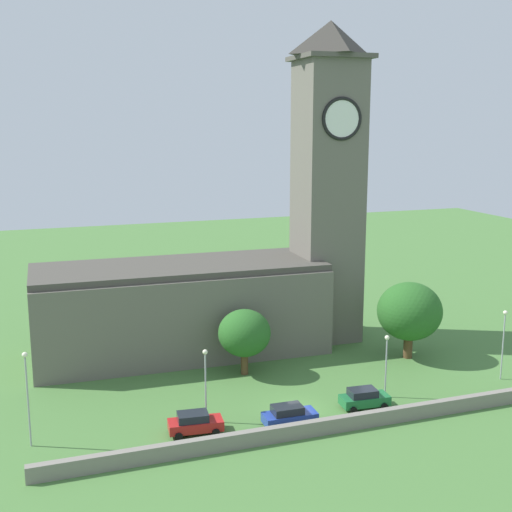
# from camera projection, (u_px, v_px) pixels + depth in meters

# --- Properties ---
(ground_plane) EXTENTS (200.00, 200.00, 0.00)m
(ground_plane) POSITION_uv_depth(u_px,v_px,m) (244.00, 355.00, 73.81)
(ground_plane) COLOR #477538
(church) EXTENTS (37.26, 12.74, 36.08)m
(church) POSITION_uv_depth(u_px,v_px,m) (227.00, 269.00, 74.85)
(church) COLOR #666056
(church) RESTS_ON ground
(quay_barrier) EXTENTS (46.17, 0.70, 1.28)m
(quay_barrier) POSITION_uv_depth(u_px,v_px,m) (321.00, 427.00, 55.04)
(quay_barrier) COLOR gray
(quay_barrier) RESTS_ON ground
(car_red) EXTENTS (4.64, 2.59, 1.80)m
(car_red) POSITION_uv_depth(u_px,v_px,m) (195.00, 423.00, 55.15)
(car_red) COLOR red
(car_red) RESTS_ON ground
(car_blue) EXTENTS (4.60, 2.35, 1.83)m
(car_blue) POSITION_uv_depth(u_px,v_px,m) (289.00, 416.00, 56.49)
(car_blue) COLOR #233D9E
(car_blue) RESTS_ON ground
(car_green) EXTENTS (4.49, 2.46, 1.79)m
(car_green) POSITION_uv_depth(u_px,v_px,m) (364.00, 398.00, 60.07)
(car_green) COLOR #1E6B38
(car_green) RESTS_ON ground
(streetlamp_west_end) EXTENTS (0.44, 0.44, 7.82)m
(streetlamp_west_end) POSITION_uv_depth(u_px,v_px,m) (27.00, 385.00, 52.13)
(streetlamp_west_end) COLOR #9EA0A5
(streetlamp_west_end) RESTS_ON ground
(streetlamp_west_mid) EXTENTS (0.44, 0.44, 6.50)m
(streetlamp_west_mid) POSITION_uv_depth(u_px,v_px,m) (205.00, 373.00, 56.56)
(streetlamp_west_mid) COLOR #9EA0A5
(streetlamp_west_mid) RESTS_ON ground
(streetlamp_central) EXTENTS (0.44, 0.44, 6.02)m
(streetlamp_central) POSITION_uv_depth(u_px,v_px,m) (386.00, 355.00, 61.77)
(streetlamp_central) COLOR #9EA0A5
(streetlamp_central) RESTS_ON ground
(streetlamp_east_mid) EXTENTS (0.44, 0.44, 7.11)m
(streetlamp_east_mid) POSITION_uv_depth(u_px,v_px,m) (504.00, 334.00, 65.99)
(streetlamp_east_mid) COLOR #9EA0A5
(streetlamp_east_mid) RESTS_ON ground
(tree_riverside_east) EXTENTS (6.96, 6.96, 8.37)m
(tree_riverside_east) POSITION_uv_depth(u_px,v_px,m) (410.00, 311.00, 72.00)
(tree_riverside_east) COLOR brown
(tree_riverside_east) RESTS_ON ground
(tree_by_tower) EXTENTS (5.31, 5.31, 6.75)m
(tree_by_tower) POSITION_uv_depth(u_px,v_px,m) (244.00, 333.00, 67.44)
(tree_by_tower) COLOR brown
(tree_by_tower) RESTS_ON ground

